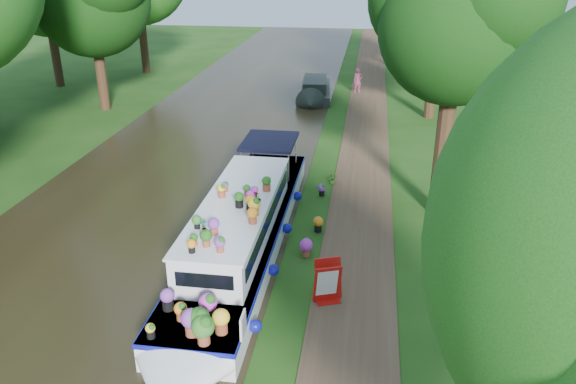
{
  "coord_description": "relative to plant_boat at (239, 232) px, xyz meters",
  "views": [
    {
      "loc": [
        1.3,
        -15.19,
        8.49
      ],
      "look_at": [
        -1.1,
        1.0,
        1.3
      ],
      "focal_mm": 35.0,
      "sensor_mm": 36.0,
      "label": 1
    }
  ],
  "objects": [
    {
      "name": "tree_near_overhang",
      "position": [
        6.04,
        4.13,
        5.75
      ],
      "size": [
        5.52,
        5.28,
        8.99
      ],
      "color": "black",
      "rests_on": "ground"
    },
    {
      "name": "canal_water",
      "position": [
        -3.75,
        1.07,
        -0.84
      ],
      "size": [
        10.0,
        100.0,
        0.02
      ],
      "primitive_type": "cube",
      "color": "black",
      "rests_on": "ground"
    },
    {
      "name": "second_boat",
      "position": [
        0.24,
        19.36,
        -0.37
      ],
      "size": [
        2.16,
        6.2,
        1.18
      ],
      "rotation": [
        0.0,
        0.0,
        0.08
      ],
      "color": "black",
      "rests_on": "canal_water"
    },
    {
      "name": "verge_plant",
      "position": [
        2.3,
        6.07,
        -0.63
      ],
      "size": [
        0.44,
        0.39,
        0.44
      ],
      "primitive_type": "imported",
      "rotation": [
        0.0,
        0.0,
        0.13
      ],
      "color": "#36681F",
      "rests_on": "ground"
    },
    {
      "name": "plant_boat",
      "position": [
        0.0,
        0.0,
        0.0
      ],
      "size": [
        2.29,
        13.52,
        2.28
      ],
      "color": "white",
      "rests_on": "canal_water"
    },
    {
      "name": "sandwich_board",
      "position": [
        2.75,
        -1.85,
        -0.32
      ],
      "size": [
        0.76,
        0.77,
        1.12
      ],
      "rotation": [
        0.0,
        0.0,
        0.36
      ],
      "color": "red",
      "rests_on": "towpath"
    },
    {
      "name": "ground",
      "position": [
        2.25,
        1.07,
        -0.85
      ],
      "size": [
        100.0,
        100.0,
        0.0
      ],
      "primitive_type": "plane",
      "color": "#1A4010",
      "rests_on": "ground"
    },
    {
      "name": "towpath",
      "position": [
        3.45,
        1.07,
        -0.84
      ],
      "size": [
        2.2,
        100.0,
        0.03
      ],
      "primitive_type": "cube",
      "color": "#493322",
      "rests_on": "ground"
    },
    {
      "name": "pedestrian_pink",
      "position": [
        2.75,
        20.99,
        -0.07
      ],
      "size": [
        0.64,
        0.53,
        1.51
      ],
      "primitive_type": "imported",
      "rotation": [
        0.0,
        0.0,
        0.35
      ],
      "color": "#DB5A8F",
      "rests_on": "towpath"
    }
  ]
}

